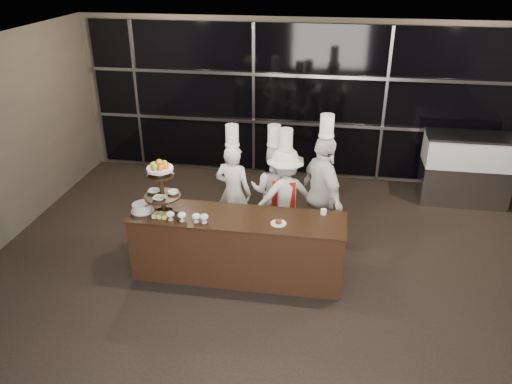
% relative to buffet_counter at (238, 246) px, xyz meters
% --- Properties ---
extents(room, '(10.00, 10.00, 10.00)m').
position_rel_buffet_counter_xyz_m(room, '(0.85, -1.47, 1.03)').
color(room, black).
rests_on(room, ground).
extents(window_wall, '(8.60, 0.10, 2.80)m').
position_rel_buffet_counter_xyz_m(window_wall, '(0.85, 3.46, 1.04)').
color(window_wall, black).
rests_on(window_wall, ground).
extents(buffet_counter, '(2.84, 0.74, 0.92)m').
position_rel_buffet_counter_xyz_m(buffet_counter, '(0.00, 0.00, 0.00)').
color(buffet_counter, black).
rests_on(buffet_counter, ground).
extents(display_stand, '(0.48, 0.48, 0.74)m').
position_rel_buffet_counter_xyz_m(display_stand, '(-1.00, -0.00, 0.87)').
color(display_stand, black).
rests_on(display_stand, buffet_counter).
extents(compotes, '(0.56, 0.11, 0.12)m').
position_rel_buffet_counter_xyz_m(compotes, '(-0.60, -0.22, 0.54)').
color(compotes, silver).
rests_on(compotes, buffet_counter).
extents(layer_cake, '(0.30, 0.30, 0.11)m').
position_rel_buffet_counter_xyz_m(layer_cake, '(-1.28, -0.05, 0.51)').
color(layer_cake, white).
rests_on(layer_cake, buffet_counter).
extents(pastry_squares, '(0.20, 0.13, 0.05)m').
position_rel_buffet_counter_xyz_m(pastry_squares, '(-0.99, -0.17, 0.48)').
color(pastry_squares, '#DED06C').
rests_on(pastry_squares, buffet_counter).
extents(small_plate, '(0.20, 0.20, 0.05)m').
position_rel_buffet_counter_xyz_m(small_plate, '(0.55, -0.10, 0.47)').
color(small_plate, white).
rests_on(small_plate, buffet_counter).
extents(chef_cup, '(0.08, 0.08, 0.07)m').
position_rel_buffet_counter_xyz_m(chef_cup, '(1.11, 0.25, 0.49)').
color(chef_cup, white).
rests_on(chef_cup, buffet_counter).
extents(display_case, '(1.48, 0.65, 1.24)m').
position_rel_buffet_counter_xyz_m(display_case, '(3.48, 2.83, 0.22)').
color(display_case, '#A5A5AA').
rests_on(display_case, ground).
extents(chef_a, '(0.62, 0.47, 1.84)m').
position_rel_buffet_counter_xyz_m(chef_a, '(-0.25, 0.98, 0.34)').
color(chef_a, silver).
rests_on(chef_a, ground).
extents(chef_b, '(0.77, 0.63, 1.79)m').
position_rel_buffet_counter_xyz_m(chef_b, '(0.32, 1.19, 0.30)').
color(chef_b, white).
rests_on(chef_b, ground).
extents(chef_c, '(1.12, 0.95, 1.80)m').
position_rel_buffet_counter_xyz_m(chef_c, '(0.51, 1.03, 0.30)').
color(chef_c, white).
rests_on(chef_c, ground).
extents(chef_d, '(0.90, 1.13, 2.09)m').
position_rel_buffet_counter_xyz_m(chef_d, '(1.07, 0.86, 0.44)').
color(chef_d, silver).
rests_on(chef_d, ground).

